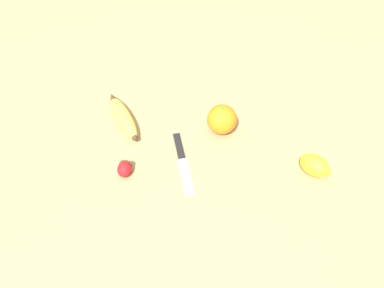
# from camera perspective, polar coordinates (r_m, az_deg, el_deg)

# --- Properties ---
(ground_plane) EXTENTS (3.00, 3.00, 0.00)m
(ground_plane) POSITION_cam_1_polar(r_m,az_deg,el_deg) (0.93, -0.69, 1.30)
(ground_plane) COLOR tan
(banana) EXTENTS (0.18, 0.05, 0.04)m
(banana) POSITION_cam_1_polar(r_m,az_deg,el_deg) (0.97, -10.47, 4.11)
(banana) COLOR #DBCC4C
(banana) RESTS_ON ground_plane
(orange) EXTENTS (0.07, 0.07, 0.07)m
(orange) POSITION_cam_1_polar(r_m,az_deg,el_deg) (0.92, 4.59, 3.75)
(orange) COLOR orange
(orange) RESTS_ON ground_plane
(strawberry) EXTENTS (0.05, 0.05, 0.03)m
(strawberry) POSITION_cam_1_polar(r_m,az_deg,el_deg) (0.86, -10.20, -3.61)
(strawberry) COLOR red
(strawberry) RESTS_ON ground_plane
(lemon) EXTENTS (0.08, 0.07, 0.05)m
(lemon) POSITION_cam_1_polar(r_m,az_deg,el_deg) (0.88, 18.20, -3.14)
(lemon) COLOR yellow
(lemon) RESTS_ON ground_plane
(paring_knife) EXTENTS (0.18, 0.09, 0.01)m
(paring_knife) POSITION_cam_1_polar(r_m,az_deg,el_deg) (0.88, -1.50, -2.41)
(paring_knife) COLOR silver
(paring_knife) RESTS_ON ground_plane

